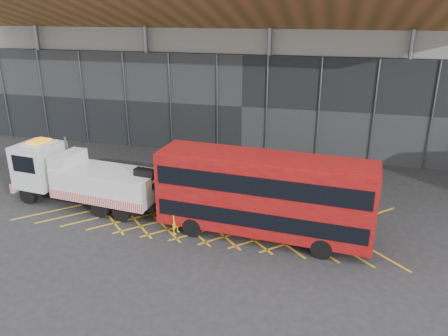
# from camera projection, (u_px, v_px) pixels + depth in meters

# --- Properties ---
(ground_plane) EXTENTS (120.00, 120.00, 0.00)m
(ground_plane) POSITION_uv_depth(u_px,v_px,m) (170.00, 210.00, 26.20)
(ground_plane) COLOR #252527
(road_markings) EXTENTS (21.56, 7.16, 0.01)m
(road_markings) POSITION_uv_depth(u_px,v_px,m) (208.00, 214.00, 25.65)
(road_markings) COLOR #EDAF16
(road_markings) RESTS_ON ground_plane
(construction_building) EXTENTS (55.00, 23.97, 18.00)m
(construction_building) POSITION_uv_depth(u_px,v_px,m) (258.00, 36.00, 39.39)
(construction_building) COLOR gray
(construction_building) RESTS_ON ground_plane
(recovery_truck) EXTENTS (11.18, 3.76, 3.87)m
(recovery_truck) POSITION_uv_depth(u_px,v_px,m) (81.00, 177.00, 26.33)
(recovery_truck) COLOR black
(recovery_truck) RESTS_ON ground_plane
(bus_towed) EXTENTS (11.26, 3.50, 4.51)m
(bus_towed) POSITION_uv_depth(u_px,v_px,m) (263.00, 193.00, 22.27)
(bus_towed) COLOR maroon
(bus_towed) RESTS_ON ground_plane
(worker) EXTENTS (0.55, 0.69, 1.65)m
(worker) POSITION_uv_depth(u_px,v_px,m) (176.00, 219.00, 23.22)
(worker) COLOR yellow
(worker) RESTS_ON ground_plane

